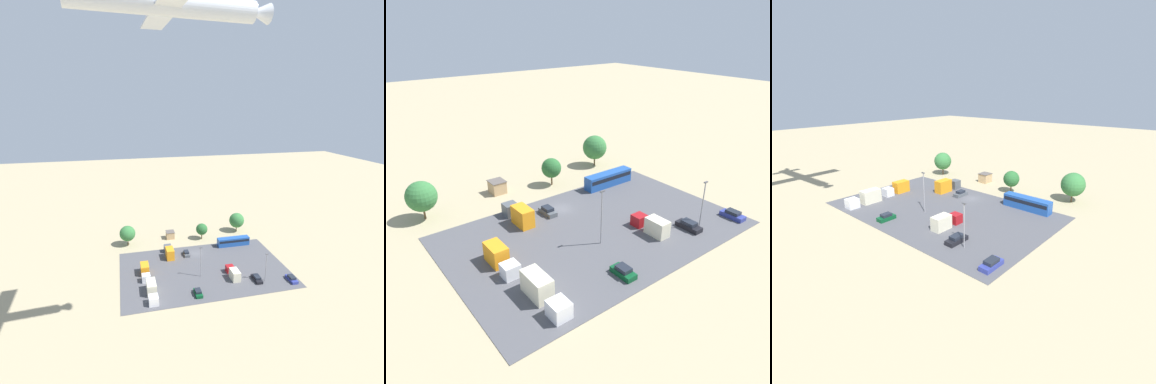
% 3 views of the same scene
% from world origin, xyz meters
% --- Properties ---
extents(ground_plane, '(400.00, 400.00, 0.00)m').
position_xyz_m(ground_plane, '(0.00, 0.00, 0.00)').
color(ground_plane, tan).
extents(parking_lot_surface, '(52.12, 32.94, 0.08)m').
position_xyz_m(parking_lot_surface, '(0.00, 10.58, 0.04)').
color(parking_lot_surface, '#4C4C51').
rests_on(parking_lot_surface, ground).
extents(shed_building, '(3.25, 3.48, 2.83)m').
position_xyz_m(shed_building, '(6.60, -14.75, 1.42)').
color(shed_building, tan).
rests_on(shed_building, ground).
extents(bus, '(11.93, 2.58, 3.10)m').
position_xyz_m(bus, '(-15.11, -3.05, 1.75)').
color(bus, '#1E4C9E').
rests_on(bus, ground).
extents(parked_car_0, '(1.93, 4.52, 1.47)m').
position_xyz_m(parked_car_0, '(-23.60, 22.90, 0.69)').
color(parked_car_0, navy).
rests_on(parked_car_0, ground).
extents(parked_car_1, '(1.88, 4.00, 1.50)m').
position_xyz_m(parked_car_1, '(5.18, 23.05, 0.70)').
color(parked_car_1, '#0C4723').
rests_on(parked_car_1, ground).
extents(parked_car_2, '(1.83, 4.07, 1.54)m').
position_xyz_m(parked_car_2, '(3.45, 0.30, 0.72)').
color(parked_car_2, '#4C5156').
rests_on(parked_car_2, ground).
extents(parked_car_3, '(1.94, 4.70, 1.51)m').
position_xyz_m(parked_car_3, '(-13.60, 20.40, 0.71)').
color(parked_car_3, black).
rests_on(parked_car_3, ground).
extents(parked_truck_0, '(2.37, 7.40, 2.99)m').
position_xyz_m(parked_truck_0, '(-7.41, 17.11, 1.45)').
color(parked_truck_0, maroon).
rests_on(parked_truck_0, ground).
extents(parked_truck_1, '(2.55, 8.96, 3.34)m').
position_xyz_m(parked_truck_1, '(17.52, 20.54, 1.61)').
color(parked_truck_1, silver).
rests_on(parked_truck_1, ground).
extents(parked_truck_2, '(2.51, 8.25, 3.49)m').
position_xyz_m(parked_truck_2, '(9.33, -0.32, 1.68)').
color(parked_truck_2, '#4C5156').
rests_on(parked_truck_2, ground).
extents(parked_truck_3, '(2.47, 7.68, 3.13)m').
position_xyz_m(parked_truck_3, '(18.45, 10.03, 1.51)').
color(parked_truck_3, silver).
rests_on(parked_truck_3, ground).
extents(tree_near_shed, '(6.08, 6.08, 7.82)m').
position_xyz_m(tree_near_shed, '(-21.12, -15.10, 4.78)').
color(tree_near_shed, brown).
rests_on(tree_near_shed, ground).
extents(tree_apron_mid, '(5.75, 5.75, 7.62)m').
position_xyz_m(tree_apron_mid, '(22.85, -12.31, 4.74)').
color(tree_apron_mid, brown).
rests_on(tree_apron_mid, ground).
extents(tree_apron_far, '(4.46, 4.46, 6.32)m').
position_xyz_m(tree_apron_far, '(-5.23, -11.24, 4.07)').
color(tree_apron_far, brown).
rests_on(tree_apron_far, ground).
extents(light_pole_lot_centre, '(0.90, 0.28, 9.72)m').
position_xyz_m(light_pole_lot_centre, '(2.11, 14.42, 5.38)').
color(light_pole_lot_centre, gray).
rests_on(light_pole_lot_centre, ground).
extents(light_pole_lot_edge, '(0.90, 0.28, 8.76)m').
position_xyz_m(light_pole_lot_edge, '(-16.00, 20.96, 4.89)').
color(light_pole_lot_edge, gray).
rests_on(light_pole_lot_edge, ground).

